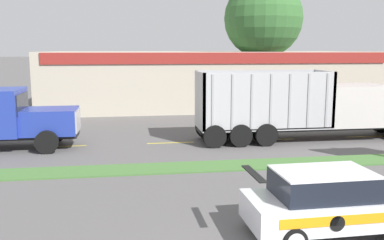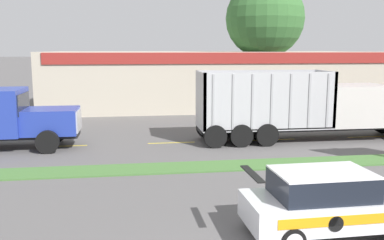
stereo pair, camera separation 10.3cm
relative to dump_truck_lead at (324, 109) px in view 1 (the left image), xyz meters
name	(u,v)px [view 1 (the left image)]	position (x,y,z in m)	size (l,w,h in m)	color
grass_verge	(196,167)	(-7.56, -4.56, -1.57)	(120.00, 1.56, 0.06)	#477538
centre_line_3	(61,146)	(-13.51, 0.23, -1.60)	(2.40, 0.14, 0.01)	yellow
centre_line_4	(171,143)	(-8.11, 0.23, -1.60)	(2.40, 0.14, 0.01)	yellow
centre_line_5	(272,140)	(-2.71, 0.23, -1.60)	(2.40, 0.14, 0.01)	yellow
centre_line_6	(367,136)	(2.69, 0.23, -1.60)	(2.40, 0.14, 0.01)	yellow
dump_truck_lead	(324,109)	(0.00, 0.00, 0.00)	(11.77, 2.69, 3.63)	black
rally_car	(329,201)	(-5.17, -11.20, -0.75)	(4.44, 2.05, 1.71)	white
store_building_backdrop	(207,78)	(-3.42, 15.43, 0.68)	(26.68, 12.10, 4.55)	#BCB29E
tree_behind_right	(264,11)	(0.16, 11.21, 6.04)	(5.99, 5.99, 11.55)	#473828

